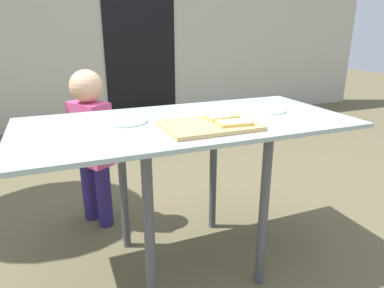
{
  "coord_description": "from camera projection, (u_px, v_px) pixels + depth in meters",
  "views": [
    {
      "loc": [
        -0.55,
        -1.42,
        1.18
      ],
      "look_at": [
        0.02,
        0.0,
        0.66
      ],
      "focal_mm": 32.03,
      "sensor_mm": 36.0,
      "label": 1
    }
  ],
  "objects": [
    {
      "name": "pizza_slice_near_right",
      "position": [
        234.0,
        123.0,
        1.44
      ],
      "size": [
        0.15,
        0.1,
        0.01
      ],
      "color": "#CDB656",
      "rests_on": "cutting_board"
    },
    {
      "name": "plate_white_right",
      "position": [
        266.0,
        110.0,
        1.76
      ],
      "size": [
        0.2,
        0.2,
        0.01
      ],
      "primitive_type": "cylinder",
      "color": "white",
      "rests_on": "dining_table"
    },
    {
      "name": "cutting_board",
      "position": [
        210.0,
        125.0,
        1.47
      ],
      "size": [
        0.4,
        0.28,
        0.02
      ],
      "primitive_type": "cube",
      "color": "tan",
      "rests_on": "dining_table"
    },
    {
      "name": "plate_white_left",
      "position": [
        125.0,
        121.0,
        1.55
      ],
      "size": [
        0.2,
        0.2,
        0.01
      ],
      "primitive_type": "cylinder",
      "color": "white",
      "rests_on": "dining_table"
    },
    {
      "name": "house_wall_back",
      "position": [
        94.0,
        11.0,
        4.07
      ],
      "size": [
        8.0,
        0.2,
        2.77
      ],
      "primitive_type": "cube",
      "color": "#BCB7A8",
      "rests_on": "ground"
    },
    {
      "name": "pizza_slice_far_right",
      "position": [
        221.0,
        117.0,
        1.54
      ],
      "size": [
        0.15,
        0.11,
        0.01
      ],
      "color": "#CDB656",
      "rests_on": "cutting_board"
    },
    {
      "name": "house_door",
      "position": [
        140.0,
        44.0,
        4.28
      ],
      "size": [
        0.9,
        0.02,
        2.0
      ],
      "primitive_type": "cube",
      "color": "black",
      "rests_on": "ground"
    },
    {
      "name": "garden_hose_coil",
      "position": [
        224.0,
        117.0,
        4.74
      ],
      "size": [
        0.44,
        0.44,
        0.03
      ],
      "primitive_type": "cylinder",
      "color": "#3A9470",
      "rests_on": "ground"
    },
    {
      "name": "dining_table",
      "position": [
        187.0,
        140.0,
        1.61
      ],
      "size": [
        1.52,
        0.71,
        0.78
      ],
      "color": "#9EB2AF",
      "rests_on": "ground"
    },
    {
      "name": "child_left",
      "position": [
        91.0,
        138.0,
        2.03
      ],
      "size": [
        0.25,
        0.28,
        0.97
      ],
      "color": "navy",
      "rests_on": "ground"
    },
    {
      "name": "ground_plane",
      "position": [
        188.0,
        262.0,
        1.82
      ],
      "size": [
        16.0,
        16.0,
        0.0
      ],
      "primitive_type": "plane",
      "color": "brown"
    }
  ]
}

